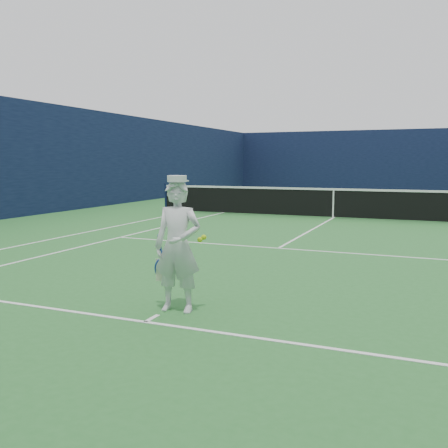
{
  "coord_description": "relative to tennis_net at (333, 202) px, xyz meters",
  "views": [
    {
      "loc": [
        3.05,
        -16.77,
        1.88
      ],
      "look_at": [
        0.14,
        -9.82,
        0.94
      ],
      "focal_mm": 40.0,
      "sensor_mm": 36.0,
      "label": 1
    }
  ],
  "objects": [
    {
      "name": "court_markings",
      "position": [
        0.0,
        0.0,
        -0.55
      ],
      "size": [
        11.03,
        23.83,
        0.01
      ],
      "color": "white",
      "rests_on": "ground"
    },
    {
      "name": "windscreen_fence",
      "position": [
        0.0,
        0.0,
        1.45
      ],
      "size": [
        20.12,
        36.12,
        4.0
      ],
      "color": "#0E1534",
      "rests_on": "ground"
    },
    {
      "name": "ground",
      "position": [
        0.0,
        0.0,
        -0.55
      ],
      "size": [
        80.0,
        80.0,
        0.0
      ],
      "primitive_type": "plane",
      "color": "#286A2C",
      "rests_on": "ground"
    },
    {
      "name": "tennis_net",
      "position": [
        0.0,
        0.0,
        0.0
      ],
      "size": [
        12.88,
        0.09,
        1.07
      ],
      "color": "#141E4C",
      "rests_on": "ground"
    },
    {
      "name": "tennis_player",
      "position": [
        0.14,
        -11.31,
        0.28
      ],
      "size": [
        0.78,
        0.46,
        1.71
      ],
      "rotation": [
        0.0,
        0.0,
        0.12
      ],
      "color": "white",
      "rests_on": "ground"
    }
  ]
}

